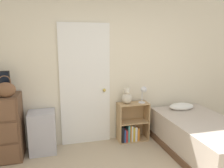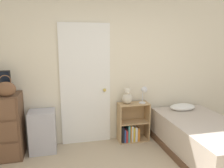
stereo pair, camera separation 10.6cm
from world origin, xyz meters
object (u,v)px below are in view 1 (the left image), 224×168
bed (203,138)px  desk_lamp (143,91)px  handbag (5,89)px  teddy_bear (127,97)px  storage_bin (43,132)px  bookshelf (131,126)px

bed → desk_lamp: bearing=134.6°
desk_lamp → handbag: bearing=-174.7°
bed → teddy_bear: bearing=142.7°
desk_lamp → storage_bin: bearing=-179.9°
storage_bin → bookshelf: 1.54m
desk_lamp → teddy_bear: bearing=172.0°
storage_bin → bookshelf: bearing=1.7°
teddy_bear → desk_lamp: 0.31m
bookshelf → handbag: bearing=-173.0°
bed → handbag: bearing=169.6°
bookshelf → bed: size_ratio=0.38×
handbag → storage_bin: bearing=24.0°
bed → storage_bin: bearing=163.4°
bookshelf → bed: 1.22m
handbag → desk_lamp: size_ratio=1.03×
teddy_bear → storage_bin: bearing=-178.3°
storage_bin → bookshelf: (1.53, 0.05, -0.08)m
bookshelf → desk_lamp: 0.69m
storage_bin → teddy_bear: (1.45, 0.04, 0.48)m
handbag → storage_bin: size_ratio=0.45×
handbag → desk_lamp: handbag is taller
handbag → teddy_bear: handbag is taller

